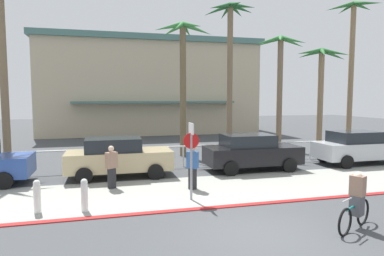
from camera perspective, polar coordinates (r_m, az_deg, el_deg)
ground_plane at (r=18.06m, az=-2.55°, el=-5.62°), size 80.00×80.00×0.00m
sidewalk_strip at (r=12.58m, az=2.96°, el=-10.38°), size 44.00×4.00×0.02m
curb_paint at (r=10.77m, az=6.22°, el=-13.08°), size 44.00×0.24×0.03m
building_backdrop at (r=34.01m, az=-7.35°, el=6.94°), size 20.51×10.15×8.86m
rail_fence at (r=16.47m, az=-1.49°, el=-3.70°), size 18.94×0.08×1.04m
stop_sign_bike_lane at (r=10.97m, az=-0.14°, el=-3.77°), size 0.52×0.56×2.56m
bollard_0 at (r=10.96m, az=-24.84°, el=-10.47°), size 0.20×0.20×1.00m
bollard_2 at (r=10.61m, az=-17.81°, el=-10.75°), size 0.20×0.20×1.00m
palm_tree_2 at (r=18.80m, az=-29.59°, el=14.89°), size 3.12×3.10×9.11m
palm_tree_3 at (r=19.47m, az=-1.57°, el=11.58°), size 3.41×2.99×7.67m
palm_tree_4 at (r=21.86m, az=6.47°, el=14.53°), size 3.01×3.53×9.29m
palm_tree_5 at (r=22.71m, az=14.74°, el=10.23°), size 3.48×3.39×7.38m
palm_tree_6 at (r=23.15m, az=21.13°, el=8.56°), size 3.58×3.24×6.53m
palm_tree_7 at (r=26.47m, az=25.58°, el=12.86°), size 3.20×2.82×10.01m
car_tan_1 at (r=14.67m, az=-12.44°, el=-4.80°), size 4.40×2.02×1.69m
car_black_2 at (r=15.87m, az=10.04°, el=-4.00°), size 4.40×2.02×1.69m
car_silver_3 at (r=19.07m, az=26.30°, el=-2.93°), size 4.40×2.02×1.69m
cyclist_teal_0 at (r=9.79m, az=26.13°, el=-11.30°), size 1.64×0.90×1.50m
pedestrian_0 at (r=12.91m, az=-13.51°, el=-6.78°), size 0.47×0.43×1.61m
pedestrian_1 at (r=12.42m, az=0.09°, el=-6.98°), size 0.48×0.45×1.66m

